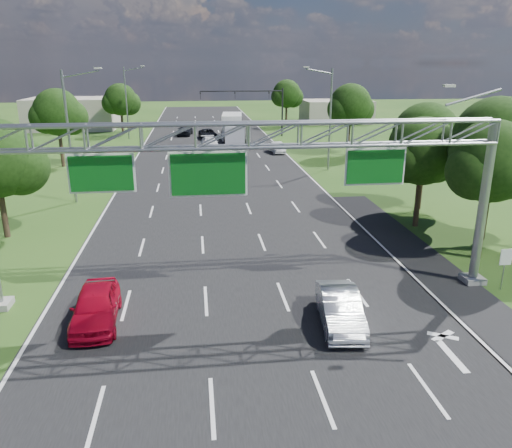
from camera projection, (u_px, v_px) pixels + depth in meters
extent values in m
plane|color=#224715|center=(222.00, 198.00, 40.64)|extent=(220.00, 220.00, 0.00)
cube|color=black|center=(222.00, 198.00, 40.64)|extent=(18.00, 180.00, 0.02)
cube|color=black|center=(429.00, 268.00, 26.70)|extent=(3.00, 30.00, 0.02)
cube|color=gray|center=(472.00, 279.00, 24.92)|extent=(1.00, 1.00, 0.30)
cylinder|color=gray|center=(483.00, 205.00, 23.74)|extent=(0.44, 0.44, 8.00)
cylinder|color=gray|center=(473.00, 97.00, 22.06)|extent=(2.54, 0.12, 0.79)
cube|color=beige|center=(449.00, 86.00, 21.77)|extent=(0.50, 0.22, 0.12)
cube|color=white|center=(102.00, 173.00, 21.08)|extent=(2.80, 0.05, 1.70)
cube|color=#0A5616|center=(101.00, 174.00, 21.02)|extent=(2.62, 0.05, 1.52)
cube|color=white|center=(208.00, 174.00, 21.65)|extent=(3.40, 0.05, 2.00)
cube|color=#0A5616|center=(208.00, 174.00, 21.59)|extent=(3.22, 0.05, 1.82)
cube|color=white|center=(375.00, 166.00, 22.47)|extent=(2.80, 0.05, 1.70)
cube|color=#0A5616|center=(376.00, 167.00, 22.41)|extent=(2.62, 0.05, 1.52)
cylinder|color=gray|center=(504.00, 270.00, 23.82)|extent=(0.06, 0.06, 2.00)
cube|color=white|center=(506.00, 257.00, 23.57)|extent=(0.60, 0.04, 0.80)
cylinder|color=black|center=(282.00, 112.00, 73.90)|extent=(0.24, 0.24, 7.00)
cylinder|color=black|center=(242.00, 91.00, 72.25)|extent=(12.00, 0.18, 0.18)
imported|color=black|center=(200.00, 95.00, 71.73)|extent=(0.18, 0.22, 1.10)
imported|color=black|center=(235.00, 95.00, 72.30)|extent=(0.18, 0.22, 1.10)
imported|color=black|center=(269.00, 95.00, 72.88)|extent=(0.18, 0.22, 1.10)
cylinder|color=gray|center=(69.00, 139.00, 37.78)|extent=(0.20, 0.20, 10.00)
cylinder|color=gray|center=(80.00, 74.00, 36.48)|extent=(2.78, 0.12, 0.60)
cube|color=beige|center=(98.00, 68.00, 36.51)|extent=(0.55, 0.22, 0.12)
cylinder|color=gray|center=(126.00, 103.00, 70.84)|extent=(0.20, 0.20, 10.00)
cylinder|color=gray|center=(133.00, 69.00, 69.54)|extent=(2.78, 0.12, 0.60)
cube|color=beige|center=(143.00, 66.00, 69.57)|extent=(0.55, 0.22, 0.12)
cylinder|color=gray|center=(330.00, 120.00, 49.88)|extent=(0.20, 0.20, 10.00)
cylinder|color=gray|center=(319.00, 71.00, 48.28)|extent=(2.78, 0.12, 0.60)
cube|color=beige|center=(306.00, 67.00, 48.01)|extent=(0.55, 0.22, 0.12)
cylinder|color=#2D2116|center=(482.00, 226.00, 27.46)|extent=(0.36, 0.36, 3.74)
sphere|color=black|center=(491.00, 161.00, 26.34)|extent=(4.40, 4.40, 4.40)
sphere|color=black|center=(505.00, 169.00, 27.01)|extent=(3.30, 3.30, 3.30)
sphere|color=black|center=(476.00, 171.00, 26.08)|extent=(3.08, 3.08, 3.08)
cylinder|color=#2D2116|center=(486.00, 207.00, 30.45)|extent=(0.36, 0.36, 4.18)
sphere|color=black|center=(496.00, 139.00, 29.20)|extent=(5.00, 5.00, 5.00)
sphere|color=black|center=(510.00, 149.00, 29.91)|extent=(3.75, 3.75, 3.75)
sphere|color=black|center=(479.00, 149.00, 28.94)|extent=(3.50, 3.50, 3.50)
cylinder|color=#2D2116|center=(417.00, 202.00, 33.08)|extent=(0.36, 0.36, 3.30)
sphere|color=black|center=(423.00, 151.00, 32.03)|extent=(4.40, 4.40, 4.40)
sphere|color=black|center=(435.00, 158.00, 32.70)|extent=(3.30, 3.30, 3.30)
sphere|color=black|center=(409.00, 159.00, 31.77)|extent=(3.08, 3.08, 3.08)
cylinder|color=#2D2116|center=(420.00, 186.00, 37.05)|extent=(0.36, 0.36, 3.52)
sphere|color=black|center=(425.00, 136.00, 35.92)|extent=(4.80, 4.80, 4.80)
sphere|color=black|center=(438.00, 143.00, 36.62)|extent=(3.60, 3.60, 3.60)
sphere|color=black|center=(412.00, 144.00, 35.66)|extent=(3.36, 3.36, 3.36)
cylinder|color=#2D2116|center=(4.00, 213.00, 30.99)|extent=(0.36, 0.36, 3.08)
sphere|color=black|center=(20.00, 166.00, 30.63)|extent=(3.60, 3.60, 3.60)
cylinder|color=#2D2116|center=(61.00, 149.00, 52.39)|extent=(0.36, 0.36, 3.74)
sphere|color=black|center=(57.00, 112.00, 51.22)|extent=(4.80, 4.80, 4.80)
sphere|color=black|center=(71.00, 117.00, 51.92)|extent=(3.60, 3.60, 3.60)
sphere|color=black|center=(46.00, 117.00, 50.96)|extent=(3.36, 3.36, 3.36)
cylinder|color=#2D2116|center=(122.00, 123.00, 76.42)|extent=(0.36, 0.36, 3.30)
sphere|color=black|center=(120.00, 100.00, 75.32)|extent=(4.80, 4.80, 4.80)
sphere|color=black|center=(129.00, 103.00, 76.02)|extent=(3.60, 3.60, 3.60)
sphere|color=black|center=(113.00, 103.00, 75.06)|extent=(3.36, 3.36, 3.36)
cylinder|color=#2D2116|center=(348.00, 138.00, 58.88)|extent=(0.36, 0.36, 3.96)
sphere|color=black|center=(350.00, 105.00, 57.68)|extent=(4.80, 4.80, 4.80)
sphere|color=black|center=(359.00, 109.00, 58.38)|extent=(3.60, 3.60, 3.60)
sphere|color=black|center=(342.00, 109.00, 57.42)|extent=(3.36, 3.36, 3.36)
cylinder|color=#2D2116|center=(286.00, 115.00, 87.06)|extent=(0.36, 0.36, 3.52)
sphere|color=black|center=(287.00, 94.00, 85.93)|extent=(4.80, 4.80, 4.80)
sphere|color=black|center=(293.00, 97.00, 86.63)|extent=(3.60, 3.60, 3.60)
sphere|color=black|center=(281.00, 97.00, 85.67)|extent=(3.36, 3.36, 3.36)
cube|color=#A59C8A|center=(73.00, 113.00, 82.67)|extent=(14.00, 10.00, 5.00)
cube|color=#A59C8A|center=(336.00, 111.00, 91.92)|extent=(12.00, 9.00, 4.00)
imported|color=#B00821|center=(96.00, 306.00, 20.79)|extent=(2.08, 4.65, 1.55)
imported|color=silver|center=(340.00, 308.00, 20.69)|extent=(2.06, 4.62, 1.47)
imported|color=white|center=(210.00, 143.00, 63.68)|extent=(2.48, 5.15, 1.45)
imported|color=black|center=(208.00, 134.00, 72.28)|extent=(2.82, 5.13, 1.36)
imported|color=black|center=(185.00, 130.00, 75.48)|extent=(2.57, 5.02, 1.64)
imported|color=silver|center=(277.00, 148.00, 60.83)|extent=(1.68, 3.99, 1.28)
cube|color=beige|center=(232.00, 126.00, 71.35)|extent=(3.34, 7.04, 3.41)
cube|color=silver|center=(235.00, 135.00, 67.03)|extent=(2.83, 2.73, 2.50)
cylinder|color=black|center=(226.00, 140.00, 67.31)|extent=(0.40, 1.14, 1.14)
cylinder|color=black|center=(244.00, 140.00, 67.60)|extent=(0.40, 1.14, 1.14)
cylinder|color=black|center=(223.00, 133.00, 73.75)|extent=(0.40, 1.14, 1.14)
cylinder|color=black|center=(239.00, 133.00, 74.04)|extent=(0.40, 1.14, 1.14)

